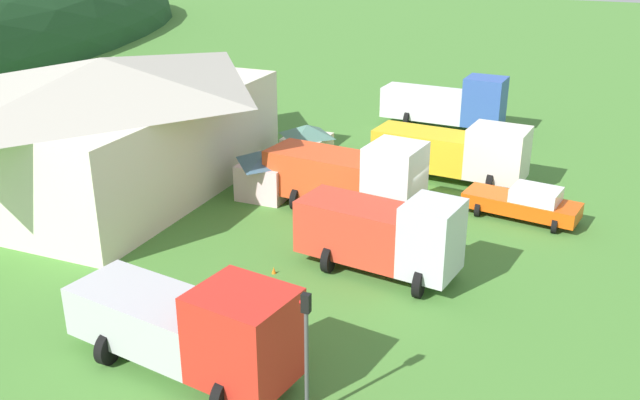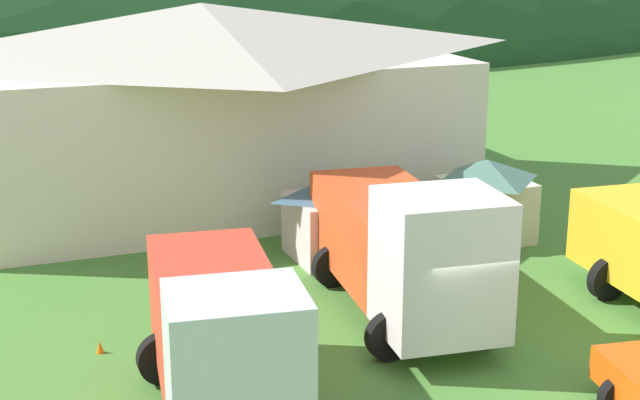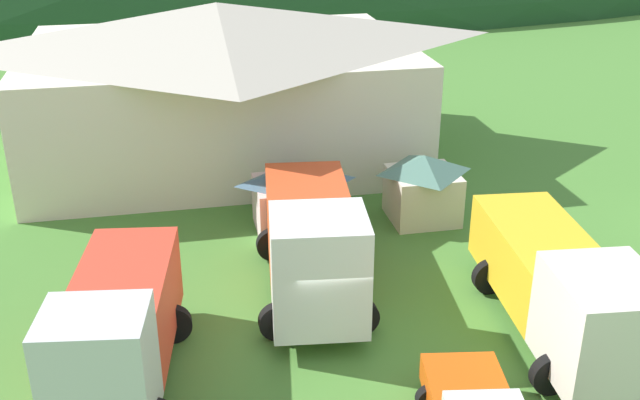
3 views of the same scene
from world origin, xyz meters
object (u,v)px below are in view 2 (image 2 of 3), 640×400
object	(u,v)px
depot_building	(204,97)
traffic_cone_mid_row	(100,353)
play_shed_cream	(486,198)
heavy_rig_white	(405,245)
tow_truck_silver	(222,338)
play_shed_pink	(342,214)

from	to	relation	value
depot_building	traffic_cone_mid_row	distance (m)	13.97
depot_building	play_shed_cream	distance (m)	10.85
heavy_rig_white	tow_truck_silver	bearing A→B (deg)	-51.70
traffic_cone_mid_row	depot_building	bearing A→B (deg)	65.08
heavy_rig_white	play_shed_cream	bearing A→B (deg)	138.66
play_shed_cream	tow_truck_silver	world-z (taller)	tow_truck_silver
tow_truck_silver	traffic_cone_mid_row	world-z (taller)	tow_truck_silver
depot_building	play_shed_pink	distance (m)	8.71
play_shed_pink	heavy_rig_white	distance (m)	4.71
play_shed_pink	heavy_rig_white	size ratio (longest dim) A/B	0.40
depot_building	play_shed_cream	size ratio (longest dim) A/B	6.78
heavy_rig_white	depot_building	bearing A→B (deg)	-166.47
tow_truck_silver	play_shed_pink	bearing A→B (deg)	152.17
play_shed_cream	play_shed_pink	size ratio (longest dim) A/B	0.83
depot_building	play_shed_pink	size ratio (longest dim) A/B	5.60
depot_building	traffic_cone_mid_row	size ratio (longest dim) A/B	31.46
play_shed_pink	tow_truck_silver	size ratio (longest dim) A/B	0.46
tow_truck_silver	heavy_rig_white	bearing A→B (deg)	129.80
play_shed_cream	traffic_cone_mid_row	xyz separation A→B (m)	(-12.31, -3.95, -1.29)
play_shed_cream	play_shed_pink	world-z (taller)	play_shed_cream
play_shed_pink	play_shed_cream	bearing A→B (deg)	-1.36
depot_building	heavy_rig_white	xyz separation A→B (m)	(1.59, -12.87, -1.66)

